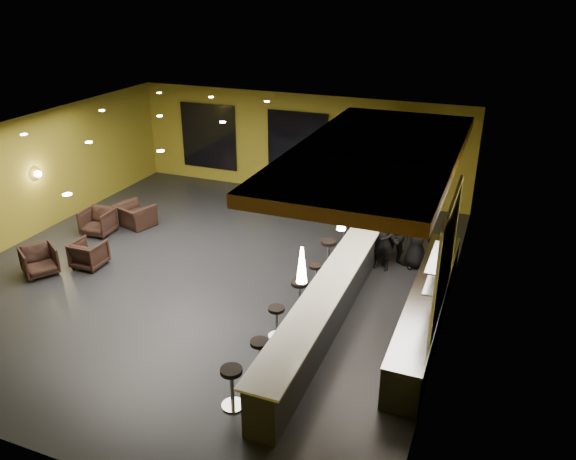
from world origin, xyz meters
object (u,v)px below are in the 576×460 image
at_px(pendant_0, 302,265).
at_px(armchair_c, 98,222).
at_px(bar_counter, 332,300).
at_px(staff_c, 417,240).
at_px(prep_counter, 426,309).
at_px(pendant_1, 342,215).
at_px(staff_b, 399,236).
at_px(bar_stool_4, 316,274).
at_px(column, 382,183).
at_px(bar_stool_1, 260,353).
at_px(staff_a, 383,240).
at_px(armchair_b, 89,254).
at_px(bar_stool_0, 232,382).
at_px(bar_stool_2, 276,318).
at_px(armchair_a, 39,261).
at_px(armchair_d, 135,215).
at_px(pendant_2, 370,180).
at_px(bar_stool_5, 328,251).
at_px(bar_stool_3, 299,293).
at_px(bar_stool_6, 345,234).

bearing_deg(pendant_0, armchair_c, 153.98).
relative_size(bar_counter, staff_c, 5.06).
bearing_deg(bar_counter, prep_counter, 14.04).
relative_size(prep_counter, pendant_1, 8.57).
bearing_deg(armchair_c, staff_b, 3.88).
bearing_deg(staff_c, bar_stool_4, -151.27).
distance_m(column, bar_stool_1, 7.09).
xyz_separation_m(pendant_1, staff_a, (0.50, 2.28, -1.52)).
height_order(armchair_b, bar_stool_0, bar_stool_0).
relative_size(pendant_1, bar_stool_4, 0.96).
bearing_deg(bar_stool_2, bar_stool_0, -87.52).
relative_size(armchair_a, bar_stool_1, 1.10).
relative_size(column, armchair_d, 3.25).
bearing_deg(pendant_2, staff_b, 7.16).
height_order(column, staff_a, column).
height_order(pendant_1, staff_b, pendant_1).
height_order(bar_counter, armchair_d, bar_counter).
bearing_deg(bar_stool_5, pendant_1, -64.95).
bearing_deg(bar_stool_3, prep_counter, 10.27).
xyz_separation_m(pendant_2, bar_stool_1, (-0.71, -5.34, -1.87)).
bearing_deg(staff_a, staff_b, 48.49).
distance_m(prep_counter, bar_stool_0, 4.76).
distance_m(bar_stool_0, bar_stool_2, 2.28).
bearing_deg(staff_b, armchair_d, 160.56).
distance_m(pendant_0, armchair_b, 7.34).
bearing_deg(armchair_c, bar_stool_1, -34.59).
relative_size(staff_a, bar_stool_3, 2.07).
xyz_separation_m(bar_stool_0, bar_stool_2, (-0.10, 2.27, -0.06)).
height_order(armchair_d, bar_stool_6, bar_stool_6).
xyz_separation_m(column, bar_stool_6, (-0.70, -1.22, -1.21)).
xyz_separation_m(staff_a, bar_stool_2, (-1.39, -3.87, -0.37)).
distance_m(pendant_1, bar_stool_1, 3.47).
bearing_deg(bar_stool_2, pendant_1, 60.76).
relative_size(bar_stool_1, bar_stool_4, 1.03).
bearing_deg(armchair_c, armchair_a, -89.20).
height_order(armchair_d, bar_stool_4, bar_stool_4).
distance_m(staff_c, armchair_d, 8.56).
bearing_deg(armchair_d, bar_stool_6, -157.44).
bearing_deg(column, bar_stool_6, -120.04).
bearing_deg(bar_stool_1, staff_b, 74.02).
xyz_separation_m(pendant_1, staff_c, (1.30, 2.71, -1.56)).
bearing_deg(bar_stool_4, armchair_b, -170.77).
distance_m(bar_stool_4, bar_stool_5, 1.17).
bearing_deg(bar_stool_4, staff_c, 46.69).
bearing_deg(bar_stool_4, bar_stool_2, -93.86).
bearing_deg(armchair_d, column, -148.61).
xyz_separation_m(pendant_0, armchair_b, (-6.75, 2.06, -1.99)).
bearing_deg(pendant_2, bar_stool_5, -135.04).
distance_m(staff_b, bar_stool_4, 2.64).
height_order(column, armchair_b, column).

